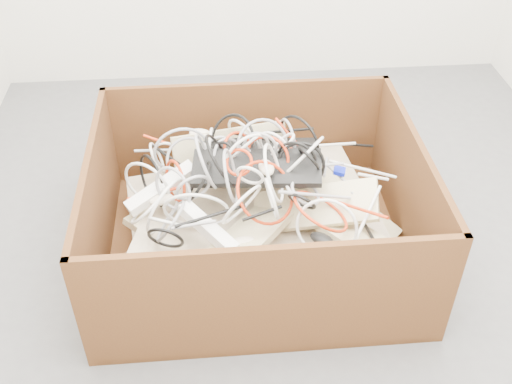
{
  "coord_description": "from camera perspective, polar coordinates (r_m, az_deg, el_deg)",
  "views": [
    {
      "loc": [
        -0.3,
        -1.91,
        1.82
      ],
      "look_at": [
        -0.14,
        -0.04,
        0.3
      ],
      "focal_mm": 42.86,
      "sensor_mm": 36.0,
      "label": 1
    }
  ],
  "objects": [
    {
      "name": "mice_scatter",
      "position": [
        2.34,
        -0.46,
        0.34
      ],
      "size": [
        0.73,
        0.64,
        0.22
      ],
      "color": "beige",
      "rests_on": "keyboard_pile"
    },
    {
      "name": "keyboard_pile",
      "position": [
        2.42,
        1.09,
        -0.72
      ],
      "size": [
        1.13,
        0.82,
        0.4
      ],
      "color": "beige",
      "rests_on": "cardboard_box"
    },
    {
      "name": "power_strip_left",
      "position": [
        2.37,
        -8.84,
        0.39
      ],
      "size": [
        0.29,
        0.21,
        0.12
      ],
      "primitive_type": "cube",
      "rotation": [
        0.14,
        -0.26,
        0.54
      ],
      "color": "white",
      "rests_on": "keyboard_pile"
    },
    {
      "name": "cable_tangle",
      "position": [
        2.33,
        -1.87,
        1.8
      ],
      "size": [
        1.12,
        0.8,
        0.45
      ],
      "color": "silver",
      "rests_on": "keyboard_pile"
    },
    {
      "name": "ground",
      "position": [
        2.65,
        2.9,
        -4.31
      ],
      "size": [
        3.0,
        3.0,
        0.0
      ],
      "primitive_type": "plane",
      "color": "#4F4F52",
      "rests_on": "ground"
    },
    {
      "name": "vga_plug",
      "position": [
        2.42,
        7.79,
        1.96
      ],
      "size": [
        0.06,
        0.05,
        0.03
      ],
      "primitive_type": "cube",
      "rotation": [
        0.09,
        0.14,
        -0.26
      ],
      "color": "#0C19BA",
      "rests_on": "keyboard_pile"
    },
    {
      "name": "power_strip_right",
      "position": [
        2.18,
        -4.51,
        -3.37
      ],
      "size": [
        0.22,
        0.24,
        0.09
      ],
      "primitive_type": "cube",
      "rotation": [
        -0.1,
        0.17,
        -0.86
      ],
      "color": "white",
      "rests_on": "keyboard_pile"
    },
    {
      "name": "cardboard_box",
      "position": [
        2.5,
        -0.39,
        -3.32
      ],
      "size": [
        1.26,
        1.05,
        0.53
      ],
      "color": "#432010",
      "rests_on": "ground"
    }
  ]
}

